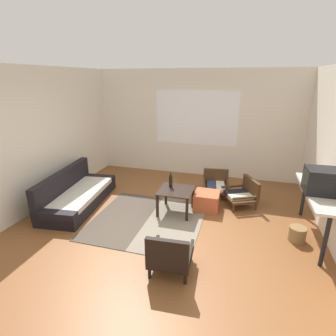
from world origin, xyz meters
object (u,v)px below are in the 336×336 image
Objects in this scene: console_shelf at (316,196)px; wicker_basket at (297,234)px; coffee_table at (176,194)px; clay_vase at (313,175)px; armchair_striped_foreground at (170,255)px; glass_bottle at (171,181)px; crt_television at (321,181)px; armchair_corner at (243,193)px; couch at (76,195)px; ottoman_orange at (207,201)px; armchair_by_window at (216,184)px.

wicker_basket is (-0.22, -0.19, -0.60)m from console_shelf.
clay_vase is (2.32, 0.23, 0.54)m from coffee_table.
glass_bottle is (-0.48, 1.78, 0.31)m from armchair_striped_foreground.
coffee_table is at bearing 173.41° from crt_television.
console_shelf is at bearing 36.57° from armchair_striped_foreground.
clay_vase reaches higher than console_shelf.
crt_television is at bearing -6.59° from coffee_table.
armchair_corner is at bearing 22.98° from glass_bottle.
wicker_basket is at bearing -12.84° from glass_bottle.
glass_bottle is at bearing -177.40° from clay_vase.
glass_bottle is (-2.45, 0.32, -0.13)m from console_shelf.
couch is 1.27× the size of console_shelf.
armchair_striped_foreground is at bearing -95.88° from ottoman_orange.
console_shelf is 6.21× the size of wicker_basket.
armchair_by_window reaches higher than wicker_basket.
clay_vase is 0.99× the size of glass_bottle.
armchair_by_window is 0.87× the size of armchair_corner.
couch is 2.57× the size of armchair_corner.
crt_television is (1.68, -1.37, 0.78)m from armchair_by_window.
crt_television is (1.97, 1.39, 0.73)m from armchair_striped_foreground.
console_shelf is at bearing 0.51° from couch.
armchair_by_window is 2.48× the size of clay_vase.
couch is 7.86× the size of wicker_basket.
coffee_table is 1.42m from armchair_corner.
crt_television is 0.92m from wicker_basket.
console_shelf is 0.67m from wicker_basket.
armchair_corner is at bearing 29.52° from coffee_table.
armchair_corner is 1.40m from wicker_basket.
couch is 2.99m from armchair_by_window.
crt_television is (2.32, -0.27, 0.62)m from coffee_table.
crt_television is 1.57× the size of clay_vase.
armchair_corner is 1.81× the size of crt_television.
wicker_basket is at bearing -2.12° from couch.
couch is 2.78m from armchair_striped_foreground.
ottoman_orange is (2.59, 0.55, -0.04)m from couch.
armchair_by_window is (0.64, 1.10, -0.16)m from coffee_table.
console_shelf is 2.48m from glass_bottle.
armchair_by_window is at bearing 142.26° from console_shelf.
armchair_by_window is 0.43× the size of console_shelf.
glass_bottle is at bearing 167.16° from wicker_basket.
armchair_corner is at bearing 138.36° from crt_television.
armchair_striped_foreground is 2.14× the size of glass_bottle.
coffee_table is 0.39× the size of console_shelf.
ottoman_orange is (0.55, 0.32, -0.21)m from coffee_table.
armchair_striped_foreground is at bearing -74.80° from glass_bottle.
crt_television reaches higher than coffee_table.
armchair_striped_foreground reaches higher than armchair_by_window.
ottoman_orange is 0.83m from glass_bottle.
crt_television is (1.76, -0.58, 0.84)m from ottoman_orange.
crt_television reaches higher than armchair_striped_foreground.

